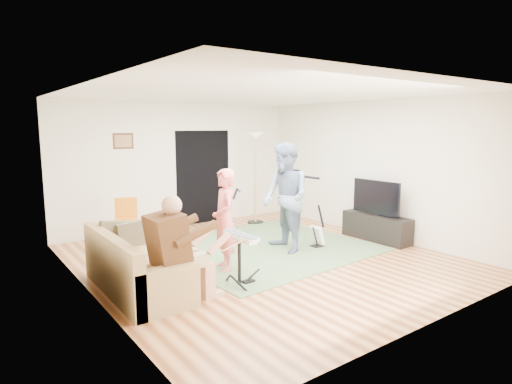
% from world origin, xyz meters
% --- Properties ---
extents(floor, '(6.00, 6.00, 0.00)m').
position_xyz_m(floor, '(0.00, 0.00, 0.00)').
color(floor, brown).
rests_on(floor, ground).
extents(walls, '(5.50, 6.00, 2.70)m').
position_xyz_m(walls, '(0.00, 0.00, 1.35)').
color(walls, beige).
rests_on(walls, floor).
extents(ceiling, '(6.00, 6.00, 0.00)m').
position_xyz_m(ceiling, '(0.00, 0.00, 2.70)').
color(ceiling, white).
rests_on(ceiling, walls).
extents(window_blinds, '(0.00, 2.05, 2.05)m').
position_xyz_m(window_blinds, '(-2.74, 0.20, 1.55)').
color(window_blinds, brown).
rests_on(window_blinds, walls).
extents(doorway, '(2.10, 0.00, 2.10)m').
position_xyz_m(doorway, '(0.55, 2.99, 1.05)').
color(doorway, black).
rests_on(doorway, walls).
extents(picture_frame, '(0.42, 0.03, 0.32)m').
position_xyz_m(picture_frame, '(-1.25, 2.99, 1.90)').
color(picture_frame, '#3F2314').
rests_on(picture_frame, walls).
extents(area_rug, '(3.70, 3.41, 0.02)m').
position_xyz_m(area_rug, '(0.41, 0.52, 0.01)').
color(area_rug, '#4F6D42').
rests_on(area_rug, floor).
extents(sofa, '(0.82, 1.99, 0.81)m').
position_xyz_m(sofa, '(-2.29, -0.13, 0.27)').
color(sofa, '#A48452').
rests_on(sofa, floor).
extents(drummer, '(0.89, 0.50, 1.36)m').
position_xyz_m(drummer, '(-1.87, -0.78, 0.53)').
color(drummer, '#4F2E16').
rests_on(drummer, sofa).
extents(drum_kit, '(0.41, 0.73, 0.75)m').
position_xyz_m(drum_kit, '(-1.00, -0.78, 0.33)').
color(drum_kit, black).
rests_on(drum_kit, floor).
extents(singer, '(0.53, 0.66, 1.56)m').
position_xyz_m(singer, '(-0.80, -0.08, 0.78)').
color(singer, '#E26662').
rests_on(singer, floor).
extents(microphone, '(0.06, 0.06, 0.24)m').
position_xyz_m(microphone, '(-0.60, -0.08, 1.17)').
color(microphone, black).
rests_on(microphone, singer).
extents(guitarist, '(0.88, 1.05, 1.92)m').
position_xyz_m(guitarist, '(0.58, 0.13, 0.96)').
color(guitarist, slate).
rests_on(guitarist, floor).
extents(guitar_held, '(0.12, 0.60, 0.26)m').
position_xyz_m(guitar_held, '(0.78, 0.13, 1.31)').
color(guitar_held, white).
rests_on(guitar_held, guitarist).
extents(guitar_spare, '(0.28, 0.25, 0.78)m').
position_xyz_m(guitar_spare, '(1.22, -0.02, 0.22)').
color(guitar_spare, black).
rests_on(guitar_spare, floor).
extents(torchiere_lamp, '(0.37, 0.37, 2.06)m').
position_xyz_m(torchiere_lamp, '(1.48, 2.26, 1.41)').
color(torchiere_lamp, black).
rests_on(torchiere_lamp, floor).
extents(dining_chair, '(0.52, 0.54, 0.95)m').
position_xyz_m(dining_chair, '(-1.70, 1.73, 0.34)').
color(dining_chair, beige).
rests_on(dining_chair, floor).
extents(tv_cabinet, '(0.40, 1.40, 0.50)m').
position_xyz_m(tv_cabinet, '(2.50, -0.33, 0.25)').
color(tv_cabinet, black).
rests_on(tv_cabinet, floor).
extents(television, '(0.06, 1.04, 0.65)m').
position_xyz_m(television, '(2.45, -0.33, 0.85)').
color(television, black).
rests_on(television, tv_cabinet).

